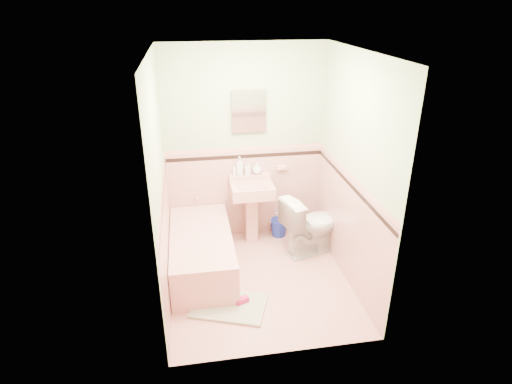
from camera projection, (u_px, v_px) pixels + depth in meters
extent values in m
plane|color=#DF9B92|center=(260.00, 280.00, 4.84)|extent=(2.20, 2.20, 0.00)
plane|color=white|center=(261.00, 52.00, 3.80)|extent=(2.20, 2.20, 0.00)
plane|color=#F4ECC7|center=(245.00, 146.00, 5.31)|extent=(2.50, 0.00, 2.50)
plane|color=#F4ECC7|center=(284.00, 233.00, 3.34)|extent=(2.50, 0.00, 2.50)
plane|color=#F4ECC7|center=(160.00, 186.00, 4.17)|extent=(0.00, 2.50, 2.50)
plane|color=#F4ECC7|center=(353.00, 174.00, 4.47)|extent=(0.00, 2.50, 2.50)
plane|color=#E1A197|center=(245.00, 194.00, 5.57)|extent=(2.00, 0.00, 2.00)
plane|color=#E1A197|center=(282.00, 299.00, 3.62)|extent=(2.00, 0.00, 2.00)
plane|color=#E1A197|center=(167.00, 243.00, 4.45)|extent=(0.00, 2.20, 2.20)
plane|color=#E1A197|center=(347.00, 228.00, 4.74)|extent=(0.00, 2.20, 2.20)
plane|color=black|center=(245.00, 156.00, 5.35)|extent=(2.00, 0.00, 2.00)
plane|color=black|center=(283.00, 246.00, 3.41)|extent=(2.00, 0.00, 2.00)
plane|color=black|center=(163.00, 198.00, 4.23)|extent=(0.00, 2.20, 2.20)
plane|color=black|center=(350.00, 185.00, 4.53)|extent=(0.00, 2.20, 2.20)
plane|color=#DF908B|center=(245.00, 149.00, 5.31)|extent=(2.00, 0.00, 2.00)
plane|color=#DF908B|center=(284.00, 235.00, 3.37)|extent=(2.00, 0.00, 2.00)
plane|color=#DF908B|center=(162.00, 189.00, 4.19)|extent=(0.00, 2.20, 2.20)
plane|color=#DF908B|center=(351.00, 176.00, 4.48)|extent=(0.00, 2.20, 2.20)
cube|color=#DA9990|center=(202.00, 253.00, 4.95)|extent=(0.70, 1.50, 0.45)
cylinder|color=silver|center=(197.00, 196.00, 5.43)|extent=(0.04, 0.12, 0.04)
cylinder|color=silver|center=(250.00, 171.00, 5.35)|extent=(0.02, 0.02, 0.10)
cube|color=white|center=(249.00, 111.00, 5.10)|extent=(0.38, 0.04, 0.47)
cube|color=#DA9990|center=(282.00, 167.00, 5.47)|extent=(0.13, 0.07, 0.04)
imported|color=#B2B2B2|center=(240.00, 166.00, 5.34)|extent=(0.11, 0.11, 0.25)
imported|color=#B2B2B2|center=(248.00, 169.00, 5.38)|extent=(0.09, 0.09, 0.16)
imported|color=#B2B2B2|center=(257.00, 168.00, 5.40)|extent=(0.16, 0.16, 0.15)
cylinder|color=white|center=(234.00, 171.00, 5.36)|extent=(0.04, 0.04, 0.12)
imported|color=white|center=(312.00, 224.00, 5.26)|extent=(0.85, 0.63, 0.77)
cube|color=gray|center=(229.00, 306.00, 4.42)|extent=(0.87, 0.72, 0.03)
cube|color=#BF1E59|center=(242.00, 300.00, 4.44)|extent=(0.16, 0.11, 0.06)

